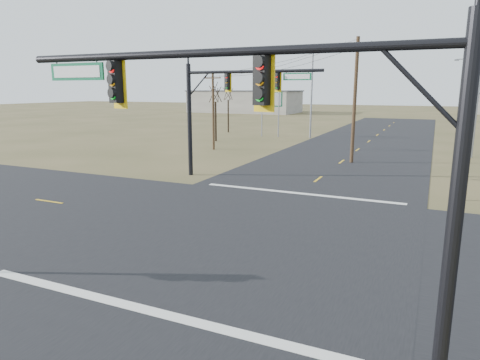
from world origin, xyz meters
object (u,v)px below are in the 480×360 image
pedestal_signal_ne (464,147)px  utility_pole_near (355,99)px  streetlight_b (472,92)px  streetlight_c (314,86)px  mast_arm_near (279,119)px  streetlight_a (475,92)px  utility_pole_far (213,109)px  bare_tree_a (215,92)px  bare_tree_b (228,92)px  highway_sign (270,105)px  mast_arm_far (225,97)px

pedestal_signal_ne → utility_pole_near: size_ratio=0.40×
streetlight_b → streetlight_c: size_ratio=0.88×
mast_arm_near → streetlight_a: streetlight_a is taller
pedestal_signal_ne → utility_pole_far: (-22.07, 12.71, 1.11)m
mast_arm_near → bare_tree_a: 41.73m
mast_arm_near → bare_tree_b: 52.55m
bare_tree_b → highway_sign: bearing=-21.9°
mast_arm_near → utility_pole_far: size_ratio=1.39×
utility_pole_near → streetlight_a: size_ratio=0.98×
bare_tree_a → bare_tree_b: bearing=108.2°
mast_arm_near → utility_pole_far: utility_pole_far is taller
mast_arm_near → utility_pole_near: utility_pole_near is taller
streetlight_b → streetlight_c: streetlight_c is taller
mast_arm_near → streetlight_b: bearing=98.7°
mast_arm_far → utility_pole_near: 12.26m
mast_arm_far → utility_pole_near: bearing=72.6°
mast_arm_far → streetlight_b: size_ratio=0.95×
mast_arm_far → pedestal_signal_ne: 14.76m
bare_tree_a → streetlight_a: bearing=-3.5°
utility_pole_near → streetlight_b: bearing=69.7°
pedestal_signal_ne → utility_pole_near: bearing=111.1°
pedestal_signal_ne → utility_pole_far: 25.49m
utility_pole_far → streetlight_c: 15.89m
utility_pole_far → streetlight_a: size_ratio=0.74×
utility_pole_far → bare_tree_a: bearing=115.9°
highway_sign → bare_tree_a: 8.63m
mast_arm_far → utility_pole_far: bearing=137.6°
utility_pole_far → bare_tree_b: bearing=111.3°
utility_pole_near → streetlight_c: streetlight_c is taller
mast_arm_near → bare_tree_a: (-20.60, 36.29, 0.34)m
utility_pole_near → streetlight_c: (-7.88, 16.58, 1.16)m
streetlight_b → bare_tree_b: 32.28m
utility_pole_far → bare_tree_b: size_ratio=1.10×
mast_arm_far → streetlight_a: bearing=63.8°
pedestal_signal_ne → streetlight_c: streetlight_c is taller
highway_sign → bare_tree_a: size_ratio=0.79×
bare_tree_b → mast_arm_near: bearing=-62.8°
streetlight_b → utility_pole_far: bearing=-146.5°
mast_arm_near → mast_arm_far: bearing=135.8°
streetlight_a → bare_tree_b: streetlight_a is taller
highway_sign → streetlight_a: size_ratio=0.55×
pedestal_signal_ne → highway_sign: size_ratio=0.70×
utility_pole_far → streetlight_c: streetlight_c is taller
utility_pole_far → pedestal_signal_ne: bearing=-29.9°
pedestal_signal_ne → bare_tree_b: (-28.68, 29.69, 2.64)m
bare_tree_a → bare_tree_b: bare_tree_a is taller
pedestal_signal_ne → streetlight_a: streetlight_a is taller
utility_pole_far → highway_sign: utility_pole_far is taller
pedestal_signal_ne → streetlight_b: 38.23m
mast_arm_near → utility_pole_near: 27.66m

